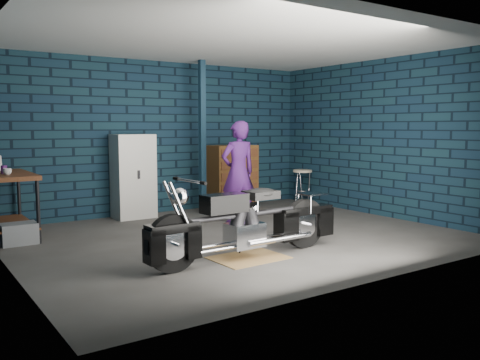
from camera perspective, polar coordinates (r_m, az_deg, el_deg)
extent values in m
plane|color=#494744|center=(7.22, -0.20, -6.36)|extent=(6.00, 6.00, 0.00)
cube|color=#0F2335|center=(9.24, -8.94, 4.72)|extent=(6.00, 0.02, 2.70)
cube|color=#0F2335|center=(5.93, -25.07, 3.52)|extent=(0.02, 5.00, 2.70)
cube|color=#0F2335|center=(9.08, 15.75, 4.55)|extent=(0.02, 5.00, 2.70)
cube|color=silver|center=(7.15, -0.21, 15.29)|extent=(6.00, 5.00, 0.02)
cube|color=#132C3D|center=(9.00, -4.25, 4.75)|extent=(0.10, 0.10, 2.70)
cube|color=brown|center=(7.78, -24.51, -2.61)|extent=(0.60, 1.40, 0.91)
cube|color=brown|center=(6.08, 0.96, -8.71)|extent=(0.87, 0.67, 0.01)
imported|color=#491B68|center=(8.17, -0.20, 0.90)|extent=(0.62, 0.43, 1.64)
cube|color=gray|center=(7.35, -23.59, -5.54)|extent=(0.45, 0.32, 0.28)
cube|color=beige|center=(8.77, -11.88, 0.41)|extent=(0.66, 0.47, 1.42)
cube|color=brown|center=(9.72, -0.81, 0.41)|extent=(0.89, 0.50, 1.19)
imported|color=beige|center=(7.41, -24.68, 0.87)|extent=(0.13, 0.13, 0.09)
cylinder|color=#501863|center=(7.65, -24.97, 1.08)|extent=(0.09, 0.09, 0.11)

